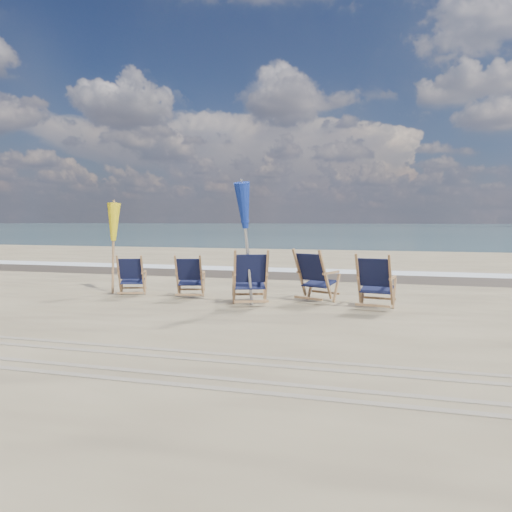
# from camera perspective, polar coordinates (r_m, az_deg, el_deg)

# --- Properties ---
(ocean) EXTENTS (400.00, 400.00, 0.00)m
(ocean) POSITION_cam_1_polar(r_m,az_deg,el_deg) (135.93, 14.59, 3.27)
(ocean) COLOR #3A5E61
(ocean) RESTS_ON ground
(surf_foam) EXTENTS (200.00, 1.40, 0.01)m
(surf_foam) POSITION_cam_1_polar(r_m,az_deg,el_deg) (16.53, 5.76, -1.65)
(surf_foam) COLOR silver
(surf_foam) RESTS_ON ground
(wet_sand_strip) EXTENTS (200.00, 2.60, 0.00)m
(wet_sand_strip) POSITION_cam_1_polar(r_m,az_deg,el_deg) (15.06, 4.76, -2.20)
(wet_sand_strip) COLOR #42362A
(wet_sand_strip) RESTS_ON ground
(tire_tracks) EXTENTS (80.00, 1.30, 0.01)m
(tire_tracks) POSITION_cam_1_polar(r_m,az_deg,el_deg) (6.07, -13.23, -11.76)
(tire_tracks) COLOR gray
(tire_tracks) RESTS_ON ground
(beach_chair_0) EXTENTS (0.77, 0.82, 0.91)m
(beach_chair_0) POSITION_cam_1_polar(r_m,az_deg,el_deg) (11.10, -12.82, -2.19)
(beach_chair_0) COLOR #121634
(beach_chair_0) RESTS_ON ground
(beach_chair_1) EXTENTS (0.74, 0.79, 0.93)m
(beach_chair_1) POSITION_cam_1_polar(r_m,az_deg,el_deg) (10.59, -6.27, -2.36)
(beach_chair_1) COLOR #121634
(beach_chair_1) RESTS_ON ground
(beach_chair_2) EXTENTS (0.95, 1.00, 1.10)m
(beach_chair_2) POSITION_cam_1_polar(r_m,az_deg,el_deg) (9.60, 1.23, -2.48)
(beach_chair_2) COLOR #121634
(beach_chair_2) RESTS_ON ground
(beach_chair_3) EXTENTS (0.95, 1.00, 1.09)m
(beach_chair_3) POSITION_cam_1_polar(r_m,az_deg,el_deg) (9.85, 7.92, -2.40)
(beach_chair_3) COLOR #121634
(beach_chair_3) RESTS_ON ground
(beach_chair_4) EXTENTS (0.78, 0.85, 1.05)m
(beach_chair_4) POSITION_cam_1_polar(r_m,az_deg,el_deg) (9.35, 15.13, -2.95)
(beach_chair_4) COLOR #121634
(beach_chair_4) RESTS_ON ground
(umbrella_yellow) EXTENTS (0.30, 0.30, 2.02)m
(umbrella_yellow) POSITION_cam_1_polar(r_m,az_deg,el_deg) (11.72, -16.06, 3.23)
(umbrella_yellow) COLOR #A5774A
(umbrella_yellow) RESTS_ON ground
(umbrella_blue) EXTENTS (0.30, 0.30, 2.37)m
(umbrella_blue) POSITION_cam_1_polar(r_m,az_deg,el_deg) (9.43, -1.00, 5.22)
(umbrella_blue) COLOR #A5A5AD
(umbrella_blue) RESTS_ON ground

